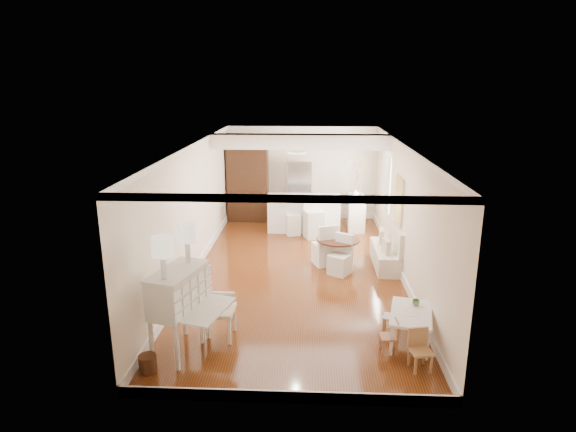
# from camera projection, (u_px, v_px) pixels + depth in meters

# --- Properties ---
(room) EXTENTS (9.00, 9.04, 2.82)m
(room) POSITION_uv_depth(u_px,v_px,m) (300.00, 182.00, 10.39)
(room) COLOR brown
(room) RESTS_ON ground
(secretary_bureau) EXTENTS (1.31, 1.33, 1.36)m
(secretary_bureau) POSITION_uv_depth(u_px,v_px,m) (180.00, 311.00, 7.34)
(secretary_bureau) COLOR silver
(secretary_bureau) RESTS_ON ground
(gustavian_armchair) EXTENTS (0.59, 0.59, 1.00)m
(gustavian_armchair) POSITION_uv_depth(u_px,v_px,m) (218.00, 309.00, 7.81)
(gustavian_armchair) COLOR white
(gustavian_armchair) RESTS_ON ground
(wicker_basket) EXTENTS (0.34, 0.34, 0.26)m
(wicker_basket) POSITION_uv_depth(u_px,v_px,m) (148.00, 363.00, 6.95)
(wicker_basket) COLOR #4C2B17
(wicker_basket) RESTS_ON ground
(kids_table) EXTENTS (0.85, 1.17, 0.53)m
(kids_table) POSITION_uv_depth(u_px,v_px,m) (410.00, 327.00, 7.71)
(kids_table) COLOR white
(kids_table) RESTS_ON ground
(kids_chair_a) EXTENTS (0.28, 0.28, 0.54)m
(kids_chair_a) POSITION_uv_depth(u_px,v_px,m) (389.00, 336.00, 7.42)
(kids_chair_a) COLOR #AD734E
(kids_chair_a) RESTS_ON ground
(kids_chair_b) EXTENTS (0.32, 0.32, 0.53)m
(kids_chair_b) POSITION_uv_depth(u_px,v_px,m) (391.00, 316.00, 8.06)
(kids_chair_b) COLOR #B38051
(kids_chair_b) RESTS_ON ground
(kids_chair_c) EXTENTS (0.35, 0.35, 0.62)m
(kids_chair_c) POSITION_uv_depth(u_px,v_px,m) (421.00, 350.00, 6.95)
(kids_chair_c) COLOR #AE7C4F
(kids_chair_c) RESTS_ON ground
(banquette) EXTENTS (0.52, 1.60, 0.98)m
(banquette) POSITION_uv_depth(u_px,v_px,m) (386.00, 246.00, 10.87)
(banquette) COLOR silver
(banquette) RESTS_ON ground
(dining_table) EXTENTS (1.07, 1.07, 0.67)m
(dining_table) POSITION_uv_depth(u_px,v_px,m) (338.00, 253.00, 10.87)
(dining_table) COLOR #4D2618
(dining_table) RESTS_ON ground
(slip_chair_near) EXTENTS (0.58, 0.59, 0.88)m
(slip_chair_near) POSITION_uv_depth(u_px,v_px,m) (340.00, 255.00, 10.43)
(slip_chair_near) COLOR white
(slip_chair_near) RESTS_ON ground
(slip_chair_far) EXTENTS (0.61, 0.62, 0.98)m
(slip_chair_far) POSITION_uv_depth(u_px,v_px,m) (325.00, 244.00, 10.98)
(slip_chair_far) COLOR white
(slip_chair_far) RESTS_ON ground
(breakfast_counter) EXTENTS (2.05, 0.65, 1.03)m
(breakfast_counter) POSITION_uv_depth(u_px,v_px,m) (304.00, 213.00, 13.45)
(breakfast_counter) COLOR white
(breakfast_counter) RESTS_ON ground
(bar_stool_left) EXTENTS (0.45, 0.45, 0.93)m
(bar_stool_left) POSITION_uv_depth(u_px,v_px,m) (293.00, 218.00, 13.15)
(bar_stool_left) COLOR white
(bar_stool_left) RESTS_ON ground
(bar_stool_right) EXTENTS (0.60, 0.60, 1.17)m
(bar_stool_right) POSITION_uv_depth(u_px,v_px,m) (314.00, 217.00, 12.86)
(bar_stool_right) COLOR silver
(bar_stool_right) RESTS_ON ground
(pantry_cabinet) EXTENTS (1.20, 0.60, 2.30)m
(pantry_cabinet) POSITION_uv_depth(u_px,v_px,m) (248.00, 183.00, 14.40)
(pantry_cabinet) COLOR #381E11
(pantry_cabinet) RESTS_ON ground
(fridge) EXTENTS (0.75, 0.65, 1.80)m
(fridge) POSITION_uv_depth(u_px,v_px,m) (311.00, 192.00, 14.35)
(fridge) COLOR silver
(fridge) RESTS_ON ground
(sideboard) EXTENTS (0.47, 1.02, 0.97)m
(sideboard) POSITION_uv_depth(u_px,v_px,m) (356.00, 212.00, 13.67)
(sideboard) COLOR white
(sideboard) RESTS_ON ground
(pencil_cup) EXTENTS (0.14, 0.14, 0.09)m
(pencil_cup) POSITION_uv_depth(u_px,v_px,m) (416.00, 302.00, 7.86)
(pencil_cup) COLOR #5A8C51
(pencil_cup) RESTS_ON kids_table
(branch_vase) EXTENTS (0.25, 0.25, 0.21)m
(branch_vase) POSITION_uv_depth(u_px,v_px,m) (355.00, 193.00, 13.47)
(branch_vase) COLOR white
(branch_vase) RESTS_ON sideboard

